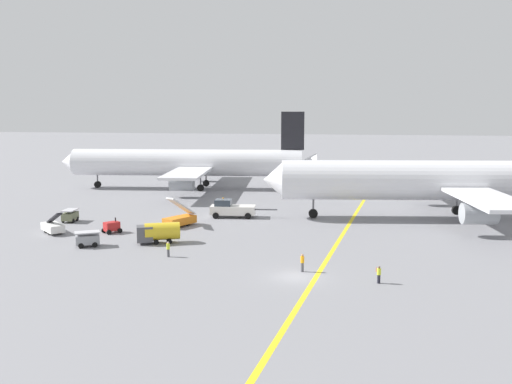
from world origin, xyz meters
The scene contains 14 objects.
ground_plane centered at (0.00, 0.00, 0.00)m, with size 600.00×600.00×0.00m, color gray.
taxiway_stripe centered at (2.86, 10.00, 0.00)m, with size 0.50×120.00×0.01m, color yellow.
airliner_at_gate_left centered at (-26.77, 55.68, 4.99)m, with size 50.22×41.23×14.93m.
airliner_being_pushed centered at (17.66, 31.95, 5.41)m, with size 50.69×41.54×16.42m.
pushback_tug centered at (-12.27, 27.86, 1.22)m, with size 9.66×3.43×2.89m.
gse_belt_loader_portside centered at (-32.00, 13.49, 0.83)m, with size 4.46×4.25×3.02m.
gse_fuel_bowser_stubby centered at (-17.22, 10.64, 1.33)m, with size 5.25×3.59×2.40m.
gse_baggage_cart_near_cluster centered at (-33.50, 20.73, 0.86)m, with size 1.80×2.85×1.71m.
gse_gpu_cart_small centered at (-24.83, 14.99, 0.79)m, with size 2.57×2.64×1.90m.
gse_stair_truck_yellow centered at (-17.63, 20.39, 1.03)m, with size 3.90×4.91×4.06m.
gse_baggage_cart_trailing centered at (-24.53, 7.74, 0.86)m, with size 3.15×2.70×1.71m.
ground_crew_wing_walker_right centered at (7.49, -0.70, 0.82)m, with size 0.44×0.39×1.58m.
ground_crew_marshaller_foreground centered at (-14.04, 4.92, 0.85)m, with size 0.43×0.40×1.64m.
ground_crew_ramp_agent_by_cones centered at (0.40, 1.81, 0.91)m, with size 0.36×0.36×1.75m.
Camera 1 is at (5.27, -51.46, 15.47)m, focal length 40.29 mm.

